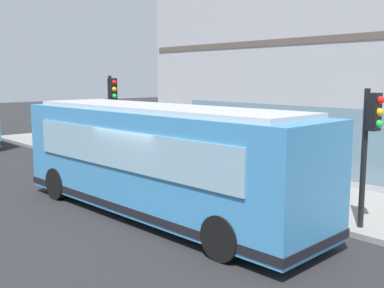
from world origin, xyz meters
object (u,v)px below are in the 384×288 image
object	(u,v)px
city_bus_nearside	(158,161)
traffic_light_down_block	(112,103)
pedestrian_by_light_pole	(167,135)
pedestrian_near_building_entrance	(194,151)
pedestrian_walking_along_curb	(279,155)
newspaper_vending_box	(200,156)
traffic_light_near_corner	(370,132)
pedestrian_near_hydrant	(278,157)

from	to	relation	value
city_bus_nearside	traffic_light_down_block	size ratio (longest dim) A/B	2.72
traffic_light_down_block	pedestrian_by_light_pole	xyz separation A→B (m)	(2.69, -0.25, -1.54)
traffic_light_down_block	pedestrian_near_building_entrance	size ratio (longest dim) A/B	2.38
traffic_light_down_block	pedestrian_walking_along_curb	distance (m)	7.27
city_bus_nearside	newspaper_vending_box	xyz separation A→B (m)	(5.22, 3.91, -0.95)
traffic_light_near_corner	pedestrian_walking_along_curb	distance (m)	5.80
pedestrian_walking_along_curb	pedestrian_by_light_pole	xyz separation A→B (m)	(-0.28, 6.16, 0.16)
pedestrian_near_hydrant	pedestrian_near_building_entrance	bearing A→B (deg)	98.93
pedestrian_near_hydrant	pedestrian_by_light_pole	bearing A→B (deg)	82.57
city_bus_nearside	pedestrian_walking_along_curb	bearing A→B (deg)	2.10
pedestrian_near_building_entrance	newspaper_vending_box	world-z (taller)	pedestrian_near_building_entrance
traffic_light_near_corner	pedestrian_near_building_entrance	size ratio (longest dim) A/B	2.18
pedestrian_near_building_entrance	pedestrian_near_hydrant	bearing A→B (deg)	-81.07
traffic_light_near_corner	pedestrian_near_building_entrance	xyz separation A→B (m)	(1.08, 7.52, -1.49)
traffic_light_near_corner	pedestrian_near_hydrant	bearing A→B (deg)	67.84
newspaper_vending_box	city_bus_nearside	bearing A→B (deg)	-143.12
traffic_light_down_block	city_bus_nearside	bearing A→B (deg)	-112.18
pedestrian_by_light_pole	pedestrian_near_building_entrance	bearing A→B (deg)	-112.81
city_bus_nearside	traffic_light_near_corner	xyz separation A→B (m)	(2.85, -4.64, 0.99)
pedestrian_near_hydrant	newspaper_vending_box	xyz separation A→B (m)	(0.74, 4.55, -0.61)
pedestrian_near_hydrant	pedestrian_by_light_pole	world-z (taller)	pedestrian_by_light_pole
pedestrian_near_hydrant	pedestrian_by_light_pole	size ratio (longest dim) A/B	1.00
pedestrian_near_hydrant	newspaper_vending_box	size ratio (longest dim) A/B	2.03
pedestrian_by_light_pole	newspaper_vending_box	size ratio (longest dim) A/B	2.03
pedestrian_by_light_pole	newspaper_vending_box	distance (m)	2.53
traffic_light_near_corner	city_bus_nearside	bearing A→B (deg)	121.55
newspaper_vending_box	pedestrian_near_building_entrance	bearing A→B (deg)	-141.40
city_bus_nearside	pedestrian_walking_along_curb	world-z (taller)	city_bus_nearside
traffic_light_down_block	pedestrian_walking_along_curb	bearing A→B (deg)	-65.16
pedestrian_by_light_pole	pedestrian_near_building_entrance	xyz separation A→B (m)	(-1.46, -3.48, -0.17)
pedestrian_near_hydrant	pedestrian_walking_along_curb	size ratio (longest dim) A/B	1.15
pedestrian_by_light_pole	traffic_light_down_block	bearing A→B (deg)	174.61
city_bus_nearside	pedestrian_near_building_entrance	xyz separation A→B (m)	(3.92, 2.88, -0.51)
traffic_light_down_block	traffic_light_near_corner	bearing A→B (deg)	-89.25
traffic_light_near_corner	pedestrian_by_light_pole	bearing A→B (deg)	76.99
pedestrian_by_light_pole	pedestrian_near_building_entrance	size ratio (longest dim) A/B	1.16
newspaper_vending_box	pedestrian_walking_along_curb	bearing A→B (deg)	-83.07
pedestrian_near_building_entrance	newspaper_vending_box	bearing A→B (deg)	38.60
pedestrian_near_hydrant	traffic_light_near_corner	bearing A→B (deg)	-112.16
city_bus_nearside	pedestrian_near_building_entrance	world-z (taller)	city_bus_nearside
pedestrian_near_building_entrance	city_bus_nearside	bearing A→B (deg)	-143.70
city_bus_nearside	pedestrian_by_light_pole	world-z (taller)	city_bus_nearside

